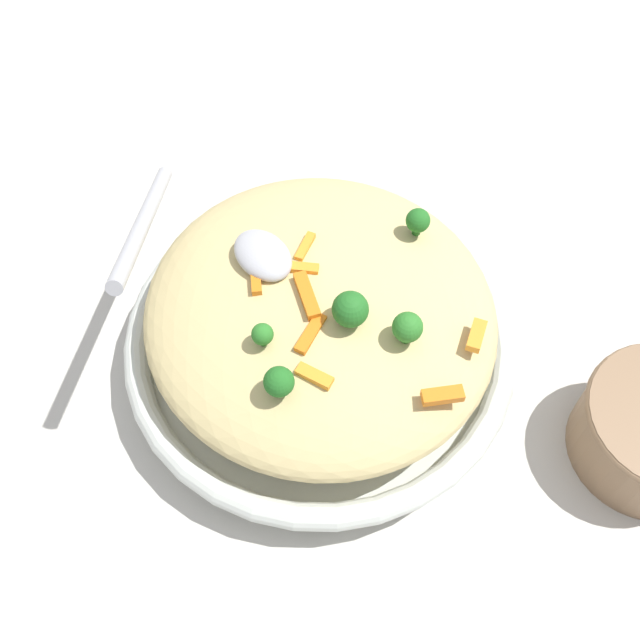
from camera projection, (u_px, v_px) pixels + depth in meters
The scene contains 17 objects.
ground_plane at pixel (320, 360), 0.68m from camera, with size 2.40×2.40×0.00m, color beige.
serving_bowl at pixel (320, 345), 0.66m from camera, with size 0.33×0.33×0.05m.
pasta_mound at pixel (320, 313), 0.62m from camera, with size 0.29×0.28×0.07m, color #D1BA7A.
carrot_piece_0 at pixel (296, 271), 0.60m from camera, with size 0.03×0.01×0.01m, color orange.
carrot_piece_1 at pixel (476, 335), 0.57m from camera, with size 0.03×0.01×0.01m, color orange.
carrot_piece_2 at pixel (314, 376), 0.55m from camera, with size 0.03×0.01×0.01m, color orange.
carrot_piece_3 at pixel (311, 333), 0.57m from camera, with size 0.04×0.01×0.01m, color orange.
carrot_piece_4 at pixel (309, 298), 0.58m from camera, with size 0.04×0.01×0.01m, color orange.
carrot_piece_5 at pixel (256, 279), 0.59m from camera, with size 0.03×0.01×0.01m, color orange.
carrot_piece_6 at pixel (305, 247), 0.61m from camera, with size 0.03×0.01×0.01m, color orange.
carrot_piece_7 at pixel (443, 395), 0.54m from camera, with size 0.03×0.01×0.01m, color orange.
broccoli_floret_0 at pixel (263, 335), 0.56m from camera, with size 0.02×0.02×0.02m.
broccoli_floret_1 at pixel (351, 309), 0.56m from camera, with size 0.03×0.03×0.03m.
broccoli_floret_2 at pixel (279, 382), 0.54m from camera, with size 0.02×0.02×0.03m.
broccoli_floret_3 at pixel (415, 218), 0.62m from camera, with size 0.02×0.02×0.03m.
broccoli_floret_4 at pixel (407, 328), 0.56m from camera, with size 0.02×0.02×0.03m.
serving_spoon at pixel (216, 242), 0.59m from camera, with size 0.16×0.15×0.09m.
Camera 1 is at (-0.26, 0.21, 0.59)m, focal length 42.78 mm.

